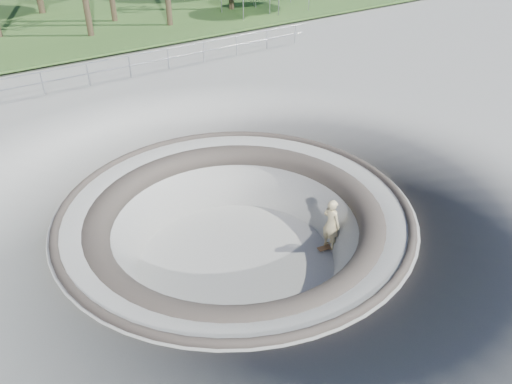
# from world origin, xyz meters

# --- Properties ---
(ground) EXTENTS (180.00, 180.00, 0.00)m
(ground) POSITION_xyz_m (0.00, 0.00, 0.00)
(ground) COLOR #A6A7A2
(ground) RESTS_ON ground
(skate_bowl) EXTENTS (14.00, 14.00, 4.10)m
(skate_bowl) POSITION_xyz_m (0.00, 0.00, -1.83)
(skate_bowl) COLOR #A6A7A2
(skate_bowl) RESTS_ON ground
(distant_hills) EXTENTS (103.20, 45.00, 28.60)m
(distant_hills) POSITION_xyz_m (3.78, 57.17, -7.02)
(distant_hills) COLOR brown
(distant_hills) RESTS_ON ground
(safety_railing) EXTENTS (25.00, 0.06, 1.03)m
(safety_railing) POSITION_xyz_m (0.00, 12.00, 0.69)
(safety_railing) COLOR #97999F
(safety_railing) RESTS_ON ground
(skateboard) EXTENTS (0.80, 0.36, 0.08)m
(skateboard) POSITION_xyz_m (2.70, -1.27, -1.84)
(skateboard) COLOR #92593A
(skateboard) RESTS_ON ground
(skater) EXTENTS (0.47, 0.67, 1.74)m
(skater) POSITION_xyz_m (2.70, -1.27, -0.95)
(skater) COLOR beige
(skater) RESTS_ON skateboard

